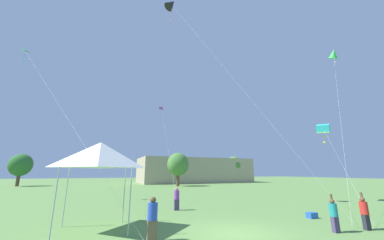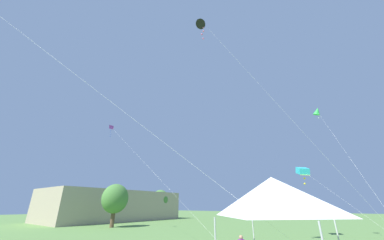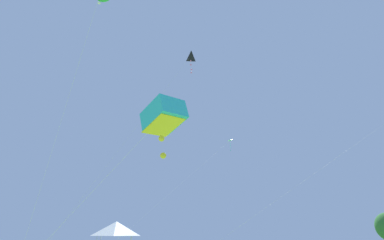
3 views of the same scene
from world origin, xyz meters
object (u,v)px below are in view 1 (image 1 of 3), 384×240
person_teal_shirt (334,213)px  kite_black_diamond_0 (171,4)px  person_purple_shirt (177,198)px  person_blue_shirt (152,217)px  cooler_box (312,215)px  kite_green_delta_4 (26,52)px  festival_tent (100,155)px  person_red_shirt (364,211)px  kite_purple_delta_1 (161,109)px  kite_green_diamond_2 (333,54)px  kite_cyan_box_3 (323,129)px

person_teal_shirt → kite_black_diamond_0: 22.31m
person_purple_shirt → person_blue_shirt: bearing=-28.6°
person_blue_shirt → kite_black_diamond_0: kite_black_diamond_0 is taller
cooler_box → person_blue_shirt: (-9.94, -0.85, 0.76)m
kite_green_delta_4 → festival_tent: bearing=-58.2°
festival_tent → person_red_shirt: (12.26, -4.71, -2.72)m
person_red_shirt → kite_purple_delta_1: bearing=85.8°
festival_tent → person_teal_shirt: festival_tent is taller
festival_tent → kite_green_diamond_2: (19.38, -0.19, 9.98)m
cooler_box → kite_green_diamond_2: kite_green_diamond_2 is taller
person_red_shirt → kite_green_diamond_2: (7.13, 4.51, 12.70)m
cooler_box → kite_purple_delta_1: size_ratio=0.03×
kite_black_diamond_0 → person_blue_shirt: bearing=-108.8°
kite_black_diamond_0 → kite_cyan_box_3: kite_black_diamond_0 is taller
festival_tent → person_teal_shirt: size_ratio=2.49×
person_teal_shirt → kite_cyan_box_3: kite_cyan_box_3 is taller
kite_purple_delta_1 → kite_black_diamond_0: bearing=-101.7°
kite_purple_delta_1 → kite_green_delta_4: kite_green_delta_4 is taller
person_blue_shirt → person_purple_shirt: bearing=118.3°
kite_cyan_box_3 → festival_tent: bearing=-172.3°
festival_tent → person_blue_shirt: size_ratio=2.46×
kite_purple_delta_1 → person_purple_shirt: bearing=-100.1°
person_teal_shirt → kite_purple_delta_1: size_ratio=0.07×
person_teal_shirt → kite_green_delta_4: size_ratio=0.10×
festival_tent → kite_green_diamond_2: bearing=-0.6°
kite_black_diamond_0 → kite_cyan_box_3: (15.32, -3.46, -12.69)m
person_teal_shirt → kite_green_diamond_2: kite_green_diamond_2 is taller
festival_tent → kite_green_diamond_2: kite_green_diamond_2 is taller
cooler_box → kite_black_diamond_0: kite_black_diamond_0 is taller
person_purple_shirt → kite_cyan_box_3: kite_cyan_box_3 is taller
person_teal_shirt → festival_tent: bearing=117.4°
kite_purple_delta_1 → kite_cyan_box_3: (11.13, -23.67, -7.34)m
person_teal_shirt → kite_green_diamond_2: (8.95, 4.25, 12.72)m
person_blue_shirt → kite_green_diamond_2: kite_green_diamond_2 is taller
person_red_shirt → kite_purple_delta_1: size_ratio=0.08×
kite_purple_delta_1 → person_blue_shirt: bearing=-103.9°
cooler_box → kite_green_delta_4: size_ratio=0.03×
person_blue_shirt → person_purple_shirt: size_ratio=1.05×
festival_tent → kite_cyan_box_3: (20.58, 2.78, 3.46)m
kite_green_diamond_2 → kite_cyan_box_3: 7.27m
kite_cyan_box_3 → kite_green_delta_4: 32.36m
festival_tent → kite_cyan_box_3: bearing=7.7°
kite_green_diamond_2 → kite_green_delta_4: (-28.03, 14.14, 1.73)m
kite_green_diamond_2 → person_red_shirt: bearing=-147.7°
kite_purple_delta_1 → kite_green_diamond_2: size_ratio=1.61×
person_red_shirt → kite_black_diamond_0: 22.91m
kite_purple_delta_1 → person_teal_shirt: bearing=-88.2°
festival_tent → kite_black_diamond_0: 18.10m
festival_tent → person_blue_shirt: bearing=-48.7°
kite_black_diamond_0 → festival_tent: bearing=-130.1°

